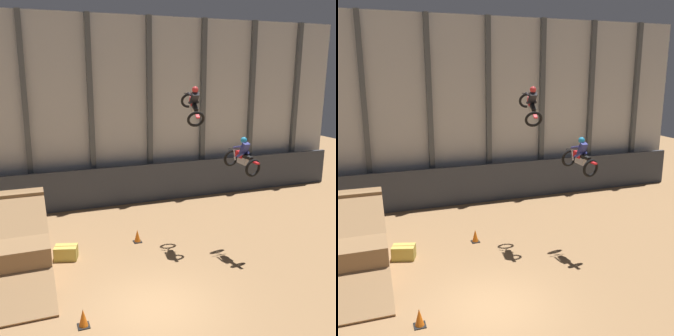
# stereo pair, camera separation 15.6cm
# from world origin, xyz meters

# --- Properties ---
(ground_plane) EXTENTS (60.00, 60.00, 0.00)m
(ground_plane) POSITION_xyz_m (0.00, 0.00, 0.00)
(ground_plane) COLOR #9E754C
(arena_back_wall) EXTENTS (32.00, 0.40, 10.47)m
(arena_back_wall) POSITION_xyz_m (0.00, 11.25, 5.24)
(arena_back_wall) COLOR silver
(arena_back_wall) RESTS_ON ground_plane
(lower_barrier) EXTENTS (31.36, 0.20, 2.24)m
(lower_barrier) POSITION_xyz_m (0.00, 10.43, 1.12)
(lower_barrier) COLOR #383D47
(lower_barrier) RESTS_ON ground_plane
(dirt_ramp) EXTENTS (2.32, 5.51, 2.82)m
(dirt_ramp) POSITION_xyz_m (-4.14, 4.30, 0.95)
(dirt_ramp) COLOR #966F48
(dirt_ramp) RESTS_ON ground_plane
(rider_bike_left_air) EXTENTS (1.01, 1.89, 1.69)m
(rider_bike_left_air) POSITION_xyz_m (3.12, 4.32, 6.10)
(rider_bike_left_air) COLOR black
(rider_bike_right_air) EXTENTS (0.94, 1.83, 1.52)m
(rider_bike_right_air) POSITION_xyz_m (4.64, 2.78, 4.07)
(rider_bike_right_air) COLOR black
(traffic_cone_near_ramp) EXTENTS (0.36, 0.36, 0.58)m
(traffic_cone_near_ramp) POSITION_xyz_m (0.84, 5.13, 0.28)
(traffic_cone_near_ramp) COLOR black
(traffic_cone_near_ramp) RESTS_ON ground_plane
(traffic_cone_arena_edge) EXTENTS (0.36, 0.36, 0.58)m
(traffic_cone_arena_edge) POSITION_xyz_m (-2.34, -0.13, 0.28)
(traffic_cone_arena_edge) COLOR black
(traffic_cone_arena_edge) RESTS_ON ground_plane
(hay_bale_trackside) EXTENTS (1.03, 0.83, 0.57)m
(hay_bale_trackside) POSITION_xyz_m (-2.34, 4.55, 0.28)
(hay_bale_trackside) COLOR #CCB751
(hay_bale_trackside) RESTS_ON ground_plane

